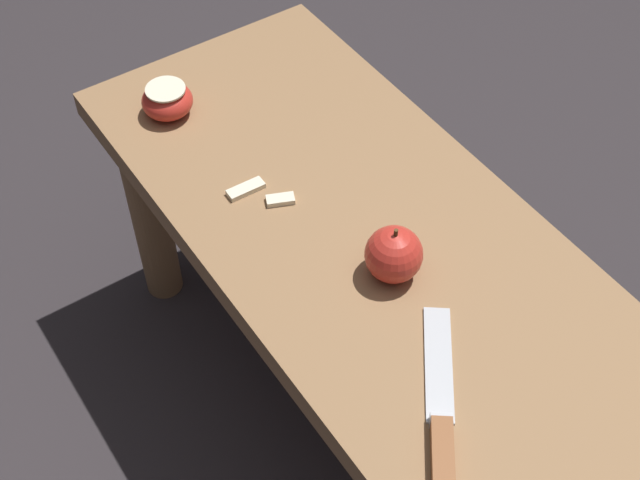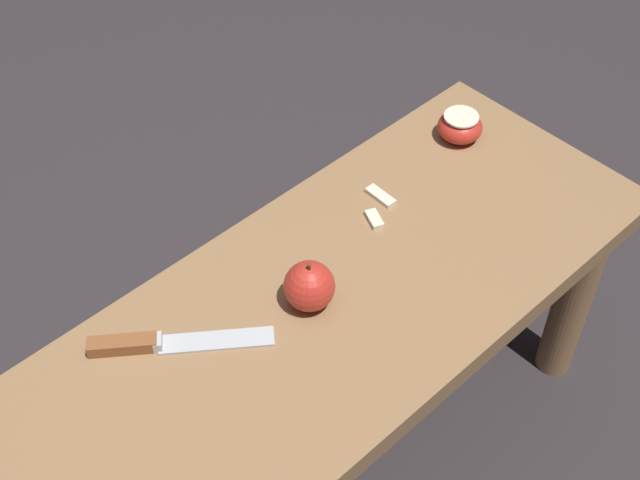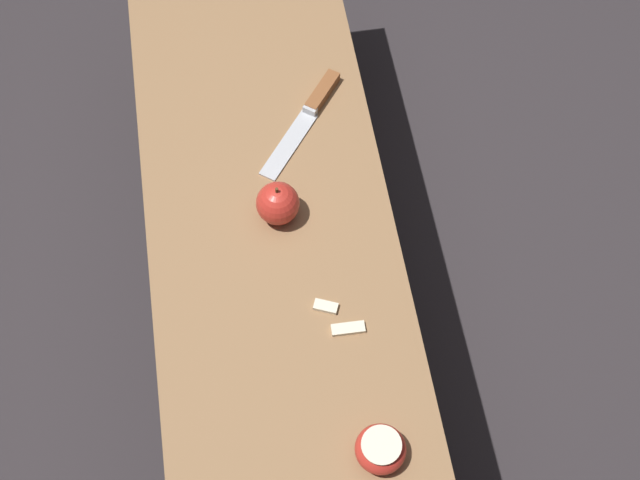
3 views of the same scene
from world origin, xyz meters
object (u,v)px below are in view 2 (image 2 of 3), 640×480
(wooden_bench, at_px, (258,387))
(apple_cut, at_px, (460,126))
(apple_whole, at_px, (309,286))
(knife, at_px, (152,343))

(wooden_bench, relative_size, apple_cut, 17.65)
(apple_whole, distance_m, apple_cut, 0.44)
(knife, xyz_separation_m, apple_cut, (-0.64, -0.00, 0.02))
(wooden_bench, xyz_separation_m, apple_cut, (-0.55, -0.11, 0.10))
(wooden_bench, bearing_deg, apple_cut, -168.89)
(wooden_bench, xyz_separation_m, knife, (0.09, -0.11, 0.08))
(wooden_bench, distance_m, apple_cut, 0.57)
(wooden_bench, distance_m, apple_whole, 0.16)
(wooden_bench, height_order, knife, knife)
(knife, bearing_deg, apple_whole, 13.99)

